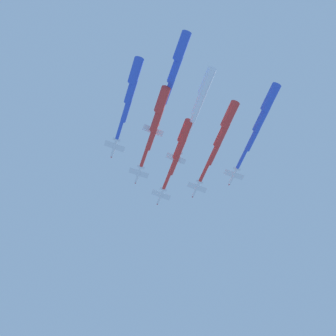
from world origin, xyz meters
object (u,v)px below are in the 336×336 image
at_px(jet_port_outer, 261,119).
at_px(jet_starboard_outer, 174,70).
at_px(jet_port_mid, 199,103).
at_px(jet_starboard_mid, 130,92).
at_px(jet_port_inner, 156,121).
at_px(jet_starboard_inner, 221,135).
at_px(jet_lead, 179,149).

bearing_deg(jet_port_outer, jet_starboard_outer, -3.28).
relative_size(jet_port_mid, jet_starboard_mid, 1.07).
height_order(jet_port_inner, jet_port_mid, jet_port_mid).
height_order(jet_starboard_inner, jet_port_mid, jet_port_mid).
height_order(jet_lead, jet_port_mid, jet_port_mid).
height_order(jet_starboard_inner, jet_starboard_mid, jet_starboard_inner).
distance_m(jet_port_inner, jet_starboard_inner, 26.46).
bearing_deg(jet_port_mid, jet_port_outer, 160.98).
height_order(jet_lead, jet_port_inner, jet_lead).
height_order(jet_port_mid, jet_starboard_mid, jet_port_mid).
bearing_deg(jet_starboard_outer, jet_port_mid, -158.91).
height_order(jet_port_inner, jet_starboard_mid, jet_port_inner).
bearing_deg(jet_port_outer, jet_starboard_inner, -57.72).
xyz_separation_m(jet_starboard_inner, jet_port_outer, (-8.78, 13.89, 1.25)).
bearing_deg(jet_port_inner, jet_lead, -155.73).
xyz_separation_m(jet_port_mid, jet_starboard_outer, (15.50, 5.98, -0.13)).
bearing_deg(jet_starboard_inner, jet_starboard_outer, 20.81).
bearing_deg(jet_starboard_outer, jet_port_inner, -105.49).
xyz_separation_m(jet_port_mid, jet_starboard_mid, (24.54, -9.59, -2.56)).
bearing_deg(jet_port_outer, jet_starboard_mid, -20.20).
xyz_separation_m(jet_port_inner, jet_starboard_outer, (5.68, 20.48, 2.09)).
bearing_deg(jet_port_mid, jet_starboard_outer, 21.09).
xyz_separation_m(jet_starboard_inner, jet_starboard_mid, (39.66, -3.93, -0.50)).
xyz_separation_m(jet_port_outer, jet_starboard_outer, (39.39, -2.26, 0.68)).
height_order(jet_port_inner, jet_port_outer, jet_port_outer).
relative_size(jet_starboard_mid, jet_port_outer, 0.91).
xyz_separation_m(jet_starboard_mid, jet_port_outer, (-48.43, 17.82, 1.75)).
bearing_deg(jet_port_mid, jet_lead, -105.69).
xyz_separation_m(jet_port_inner, jet_starboard_mid, (14.72, 4.92, -0.34)).
bearing_deg(jet_starboard_inner, jet_port_mid, 20.52).
distance_m(jet_lead, jet_starboard_inner, 18.49).
distance_m(jet_port_inner, jet_starboard_mid, 15.52).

